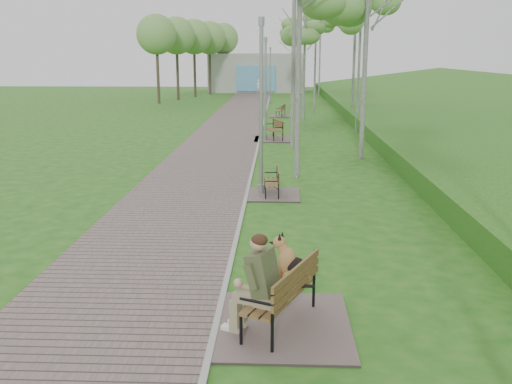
# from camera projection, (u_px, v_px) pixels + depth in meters

# --- Properties ---
(ground) EXTENTS (120.00, 120.00, 0.00)m
(ground) POSITION_uv_depth(u_px,v_px,m) (233.00, 255.00, 11.72)
(ground) COLOR #1F5A15
(ground) RESTS_ON ground
(walkway) EXTENTS (3.50, 67.00, 0.04)m
(walkway) POSITION_uv_depth(u_px,v_px,m) (232.00, 125.00, 32.65)
(walkway) COLOR #635550
(walkway) RESTS_ON ground
(kerb) EXTENTS (0.10, 67.00, 0.05)m
(kerb) POSITION_uv_depth(u_px,v_px,m) (263.00, 125.00, 32.58)
(kerb) COLOR #999993
(kerb) RESTS_ON ground
(embankment) EXTENTS (14.00, 70.00, 1.60)m
(embankment) POSITION_uv_depth(u_px,v_px,m) (485.00, 130.00, 30.66)
(embankment) COLOR #4C852A
(embankment) RESTS_ON ground
(building_north) EXTENTS (10.00, 5.20, 4.00)m
(building_north) POSITION_uv_depth(u_px,v_px,m) (257.00, 73.00, 60.78)
(building_north) COLOR #9E9E99
(building_north) RESTS_ON ground
(bench_main) EXTENTS (2.07, 2.30, 1.80)m
(bench_main) POSITION_uv_depth(u_px,v_px,m) (276.00, 297.00, 8.50)
(bench_main) COLOR #635550
(bench_main) RESTS_ON ground
(bench_second) EXTENTS (1.56, 1.73, 0.96)m
(bench_second) POSITION_uv_depth(u_px,v_px,m) (272.00, 189.00, 16.62)
(bench_second) COLOR #635550
(bench_second) RESTS_ON ground
(bench_third) EXTENTS (1.88, 2.09, 1.15)m
(bench_third) POSITION_uv_depth(u_px,v_px,m) (274.00, 135.00, 27.30)
(bench_third) COLOR #635550
(bench_third) RESTS_ON ground
(bench_far) EXTENTS (1.61, 1.79, 0.99)m
(bench_far) POSITION_uv_depth(u_px,v_px,m) (281.00, 114.00, 37.24)
(bench_far) COLOR #635550
(bench_far) RESTS_ON ground
(lamp_post_near) EXTENTS (0.19, 0.19, 5.02)m
(lamp_post_near) POSITION_uv_depth(u_px,v_px,m) (261.00, 114.00, 16.26)
(lamp_post_near) COLOR gray
(lamp_post_near) RESTS_ON ground
(lamp_post_second) EXTENTS (0.18, 0.18, 4.76)m
(lamp_post_second) POSITION_uv_depth(u_px,v_px,m) (265.00, 93.00, 26.63)
(lamp_post_second) COLOR gray
(lamp_post_second) RESTS_ON ground
(lamp_post_third) EXTENTS (0.17, 0.17, 4.50)m
(lamp_post_third) POSITION_uv_depth(u_px,v_px,m) (270.00, 78.00, 46.29)
(lamp_post_third) COLOR gray
(lamp_post_third) RESTS_ON ground
(pedestrian_near) EXTENTS (0.65, 0.55, 1.51)m
(pedestrian_near) POSITION_uv_depth(u_px,v_px,m) (259.00, 87.00, 56.61)
(pedestrian_near) COLOR silver
(pedestrian_near) RESTS_ON ground
(birch_mid_b) EXTENTS (2.38, 2.38, 8.10)m
(birch_mid_b) POSITION_uv_depth(u_px,v_px,m) (361.00, 6.00, 28.61)
(birch_mid_b) COLOR silver
(birch_mid_b) RESTS_ON ground
(birch_mid_c) EXTENTS (2.37, 2.37, 6.93)m
(birch_mid_c) POSITION_uv_depth(u_px,v_px,m) (305.00, 29.00, 33.83)
(birch_mid_c) COLOR silver
(birch_mid_c) RESTS_ON ground
(birch_far_a) EXTENTS (2.49, 2.49, 8.82)m
(birch_far_a) POSITION_uv_depth(u_px,v_px,m) (356.00, 3.00, 33.81)
(birch_far_a) COLOR silver
(birch_far_a) RESTS_ON ground
(birch_far_b) EXTENTS (2.29, 2.29, 8.62)m
(birch_far_b) POSITION_uv_depth(u_px,v_px,m) (316.00, 10.00, 37.17)
(birch_far_b) COLOR silver
(birch_far_b) RESTS_ON ground
(birch_distant_a) EXTENTS (2.34, 2.34, 6.91)m
(birch_distant_a) POSITION_uv_depth(u_px,v_px,m) (295.00, 37.00, 49.24)
(birch_distant_a) COLOR silver
(birch_distant_a) RESTS_ON ground
(birch_distant_b) EXTENTS (2.89, 2.89, 10.05)m
(birch_distant_b) POSITION_uv_depth(u_px,v_px,m) (321.00, 11.00, 53.51)
(birch_distant_b) COLOR silver
(birch_distant_b) RESTS_ON ground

